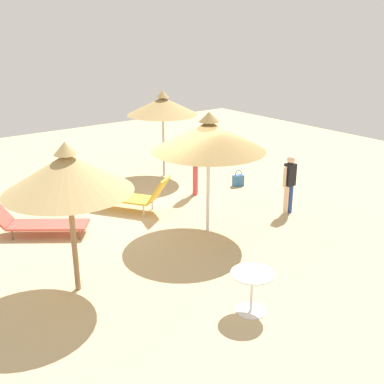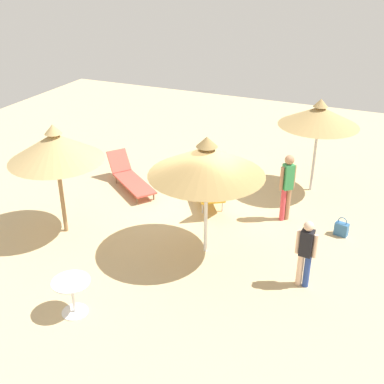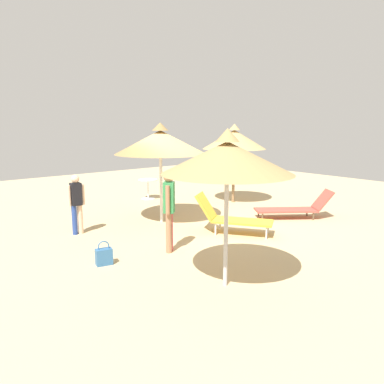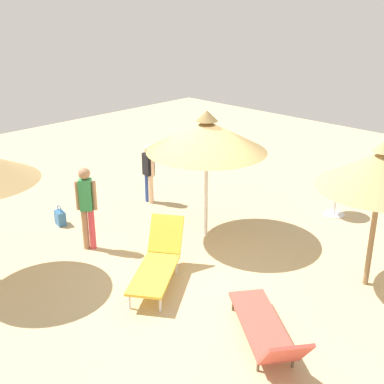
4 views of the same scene
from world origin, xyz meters
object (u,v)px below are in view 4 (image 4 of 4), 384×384
person_standing_near_left (149,171)px  person_standing_edge (87,203)px  parasol_umbrella_far_left (207,136)px  side_table_round (336,195)px  parasol_umbrella_center (382,170)px  handbag (60,217)px  lounge_chair_far_right (158,261)px  lounge_chair_near_right (267,331)px

person_standing_near_left → person_standing_edge: person_standing_edge is taller
parasol_umbrella_far_left → side_table_round: parasol_umbrella_far_left is taller
parasol_umbrella_center → person_standing_near_left: size_ratio=1.82×
handbag → lounge_chair_far_right: bearing=178.4°
lounge_chair_near_right → side_table_round: lounge_chair_near_right is taller
lounge_chair_near_right → person_standing_edge: size_ratio=1.21×
parasol_umbrella_center → lounge_chair_near_right: 3.37m
parasol_umbrella_far_left → person_standing_near_left: size_ratio=1.84×
lounge_chair_near_right → person_standing_edge: person_standing_edge is taller
parasol_umbrella_far_left → side_table_round: bearing=-116.6°
parasol_umbrella_far_left → handbag: bearing=35.2°
parasol_umbrella_center → parasol_umbrella_far_left: bearing=9.0°
lounge_chair_near_right → handbag: 6.08m
parasol_umbrella_far_left → lounge_chair_far_right: parasol_umbrella_far_left is taller
person_standing_near_left → person_standing_edge: size_ratio=0.85×
person_standing_near_left → parasol_umbrella_center: bearing=-178.4°
side_table_round → person_standing_near_left: bearing=34.2°
lounge_chair_far_right → lounge_chair_near_right: bearing=176.3°
person_standing_near_left → handbag: (0.45, 2.35, -0.67)m
parasol_umbrella_far_left → lounge_chair_near_right: 4.42m
parasol_umbrella_far_left → person_standing_edge: 2.83m
parasol_umbrella_center → side_table_round: 3.59m
handbag → side_table_round: side_table_round is taller
parasol_umbrella_far_left → person_standing_edge: bearing=58.8°
lounge_chair_near_right → person_standing_edge: (4.60, -0.05, 0.69)m
lounge_chair_near_right → handbag: size_ratio=4.34×
person_standing_edge → side_table_round: size_ratio=2.42×
parasol_umbrella_center → person_standing_edge: size_ratio=1.55×
parasol_umbrella_far_left → lounge_chair_far_right: size_ratio=1.43×
side_table_round → parasol_umbrella_far_left: bearing=63.4°
parasol_umbrella_center → lounge_chair_near_right: size_ratio=1.28×
parasol_umbrella_far_left → lounge_chair_far_right: (-0.70, 2.06, -1.83)m
parasol_umbrella_far_left → person_standing_near_left: (2.33, -0.39, -1.42)m
parasol_umbrella_center → side_table_round: parasol_umbrella_center is taller
parasol_umbrella_center → handbag: parasol_umbrella_center is taller
handbag → side_table_round: (-4.28, -4.95, 0.33)m
lounge_chair_far_right → person_standing_edge: 2.10m
person_standing_near_left → handbag: 2.48m
parasol_umbrella_center → parasol_umbrella_far_left: (3.51, 0.55, 0.04)m
side_table_round → handbag: bearing=49.2°
lounge_chair_far_right → handbag: lounge_chair_far_right is taller
parasol_umbrella_far_left → person_standing_edge: parasol_umbrella_far_left is taller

